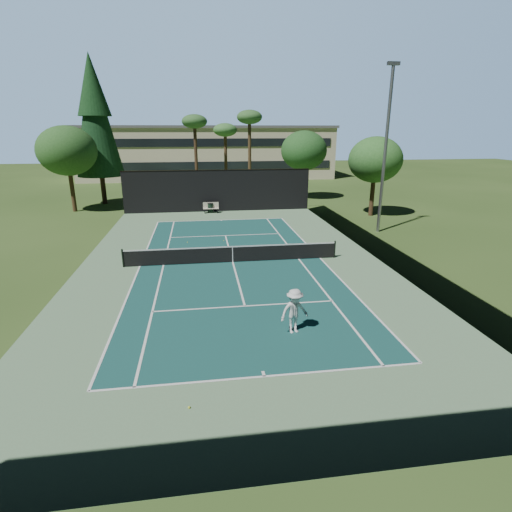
# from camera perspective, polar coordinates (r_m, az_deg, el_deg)

# --- Properties ---
(ground) EXTENTS (160.00, 160.00, 0.00)m
(ground) POSITION_cam_1_polar(r_m,az_deg,el_deg) (24.25, -3.35, -0.90)
(ground) COLOR #33501E
(ground) RESTS_ON ground
(apron_slab) EXTENTS (18.00, 32.00, 0.01)m
(apron_slab) POSITION_cam_1_polar(r_m,az_deg,el_deg) (24.25, -3.35, -0.89)
(apron_slab) COLOR #638C62
(apron_slab) RESTS_ON ground
(court_surface) EXTENTS (10.97, 23.77, 0.01)m
(court_surface) POSITION_cam_1_polar(r_m,az_deg,el_deg) (24.24, -3.35, -0.88)
(court_surface) COLOR #174B47
(court_surface) RESTS_ON ground
(court_lines) EXTENTS (11.07, 23.87, 0.01)m
(court_lines) POSITION_cam_1_polar(r_m,az_deg,el_deg) (24.24, -3.35, -0.86)
(court_lines) COLOR white
(court_lines) RESTS_ON ground
(tennis_net) EXTENTS (12.90, 0.10, 1.10)m
(tennis_net) POSITION_cam_1_polar(r_m,az_deg,el_deg) (24.08, -3.37, 0.35)
(tennis_net) COLOR black
(tennis_net) RESTS_ON ground
(fence) EXTENTS (18.04, 32.05, 4.03)m
(fence) POSITION_cam_1_polar(r_m,az_deg,el_deg) (23.75, -3.45, 3.74)
(fence) COLOR black
(fence) RESTS_ON ground
(player) EXTENTS (1.32, 0.96, 1.83)m
(player) POSITION_cam_1_polar(r_m,az_deg,el_deg) (15.81, 5.52, -7.84)
(player) COLOR silver
(player) RESTS_ON ground
(tennis_ball_a) EXTENTS (0.08, 0.08, 0.08)m
(tennis_ball_a) POSITION_cam_1_polar(r_m,az_deg,el_deg) (12.46, -9.53, -20.56)
(tennis_ball_a) COLOR yellow
(tennis_ball_a) RESTS_ON ground
(tennis_ball_b) EXTENTS (0.07, 0.07, 0.07)m
(tennis_ball_b) POSITION_cam_1_polar(r_m,az_deg,el_deg) (26.56, -8.29, 0.67)
(tennis_ball_b) COLOR yellow
(tennis_ball_b) RESTS_ON ground
(tennis_ball_c) EXTENTS (0.06, 0.06, 0.06)m
(tennis_ball_c) POSITION_cam_1_polar(r_m,az_deg,el_deg) (28.92, -4.61, 2.20)
(tennis_ball_c) COLOR #D2E433
(tennis_ball_c) RESTS_ON ground
(tennis_ball_d) EXTENTS (0.07, 0.07, 0.07)m
(tennis_ball_d) POSITION_cam_1_polar(r_m,az_deg,el_deg) (28.80, -9.78, 1.94)
(tennis_ball_d) COLOR gold
(tennis_ball_d) RESTS_ON ground
(park_bench) EXTENTS (1.50, 0.45, 1.02)m
(park_bench) POSITION_cam_1_polar(r_m,az_deg,el_deg) (38.89, -6.46, 6.93)
(park_bench) COLOR beige
(park_bench) RESTS_ON ground
(trash_bin) EXTENTS (0.56, 0.56, 0.95)m
(trash_bin) POSITION_cam_1_polar(r_m,az_deg,el_deg) (39.02, -6.53, 6.86)
(trash_bin) COLOR black
(trash_bin) RESTS_ON ground
(pine_tree) EXTENTS (4.80, 4.80, 15.00)m
(pine_tree) POSITION_cam_1_polar(r_m,az_deg,el_deg) (46.09, -22.09, 18.73)
(pine_tree) COLOR #3F281B
(pine_tree) RESTS_ON ground
(palm_a) EXTENTS (2.80, 2.80, 9.32)m
(palm_a) POSITION_cam_1_polar(r_m,az_deg,el_deg) (46.92, -8.76, 18.04)
(palm_a) COLOR #462F1E
(palm_a) RESTS_ON ground
(palm_b) EXTENTS (2.80, 2.80, 8.42)m
(palm_b) POSITION_cam_1_polar(r_m,az_deg,el_deg) (49.04, -4.43, 17.19)
(palm_b) COLOR #4C3420
(palm_b) RESTS_ON ground
(palm_c) EXTENTS (2.80, 2.80, 9.77)m
(palm_c) POSITION_cam_1_polar(r_m,az_deg,el_deg) (46.30, -0.94, 18.75)
(palm_c) COLOR #4F3922
(palm_c) RESTS_ON ground
(decid_tree_a) EXTENTS (5.12, 5.12, 7.62)m
(decid_tree_a) POSITION_cam_1_polar(r_m,az_deg,el_deg) (46.51, 6.85, 14.71)
(decid_tree_a) COLOR #41291C
(decid_tree_a) RESTS_ON ground
(decid_tree_b) EXTENTS (4.80, 4.80, 7.14)m
(decid_tree_b) POSITION_cam_1_polar(r_m,az_deg,el_deg) (38.44, 16.67, 13.02)
(decid_tree_b) COLOR #4B3320
(decid_tree_b) RESTS_ON ground
(decid_tree_c) EXTENTS (5.44, 5.44, 8.09)m
(decid_tree_c) POSITION_cam_1_polar(r_m,az_deg,el_deg) (42.73, -25.40, 13.40)
(decid_tree_c) COLOR #4F3721
(decid_tree_c) RESTS_ON ground
(campus_building) EXTENTS (40.50, 12.50, 8.30)m
(campus_building) POSITION_cam_1_polar(r_m,az_deg,el_deg) (69.01, -6.82, 14.61)
(campus_building) COLOR beige
(campus_building) RESTS_ON ground
(light_pole) EXTENTS (0.90, 0.25, 12.22)m
(light_pole) POSITION_cam_1_polar(r_m,az_deg,el_deg) (32.09, 18.03, 14.60)
(light_pole) COLOR gray
(light_pole) RESTS_ON ground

